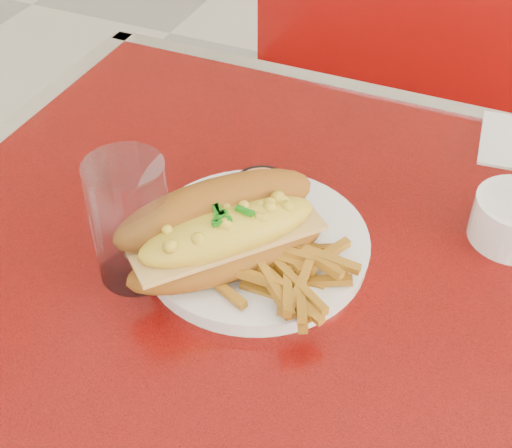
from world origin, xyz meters
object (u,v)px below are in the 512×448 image
at_px(booth_bench_far, 478,208).
at_px(mac_hoagie, 224,231).
at_px(dinner_plate, 256,245).
at_px(fork, 310,244).
at_px(diner_table, 405,413).
at_px(water_tumbler, 131,221).
at_px(sauce_cup_left, 262,192).

bearing_deg(booth_bench_far, mac_hoagie, -104.47).
bearing_deg(mac_hoagie, dinner_plate, 18.37).
bearing_deg(fork, dinner_plate, 91.36).
bearing_deg(fork, mac_hoagie, 113.33).
bearing_deg(diner_table, booth_bench_far, 90.00).
bearing_deg(fork, water_tumbler, 105.56).
height_order(booth_bench_far, sauce_cup_left, booth_bench_far).
height_order(dinner_plate, mac_hoagie, mac_hoagie).
bearing_deg(water_tumbler, fork, 30.11).
bearing_deg(booth_bench_far, diner_table, -90.00).
xyz_separation_m(mac_hoagie, fork, (0.07, 0.06, -0.04)).
bearing_deg(booth_bench_far, water_tumbler, -109.15).
bearing_deg(sauce_cup_left, fork, -36.66).
height_order(diner_table, fork, fork).
xyz_separation_m(diner_table, sauce_cup_left, (-0.22, 0.10, 0.18)).
relative_size(diner_table, mac_hoagie, 5.27).
bearing_deg(mac_hoagie, water_tumbler, 153.41).
relative_size(mac_hoagie, fork, 1.61).
bearing_deg(sauce_cup_left, mac_hoagie, -85.52).
xyz_separation_m(fork, water_tumbler, (-0.16, -0.09, 0.05)).
bearing_deg(dinner_plate, water_tumbler, -143.45).
relative_size(booth_bench_far, fork, 8.26).
distance_m(mac_hoagie, water_tumbler, 0.09).
relative_size(diner_table, water_tumbler, 8.82).
bearing_deg(diner_table, dinner_plate, 173.49).
bearing_deg(fork, sauce_cup_left, 38.79).
height_order(dinner_plate, fork, same).
height_order(diner_table, mac_hoagie, mac_hoagie).
xyz_separation_m(diner_table, mac_hoagie, (-0.21, -0.02, 0.22)).
bearing_deg(sauce_cup_left, dinner_plate, -71.12).
xyz_separation_m(sauce_cup_left, water_tumbler, (-0.08, -0.16, 0.05)).
xyz_separation_m(booth_bench_far, mac_hoagie, (-0.21, -0.83, 0.54)).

